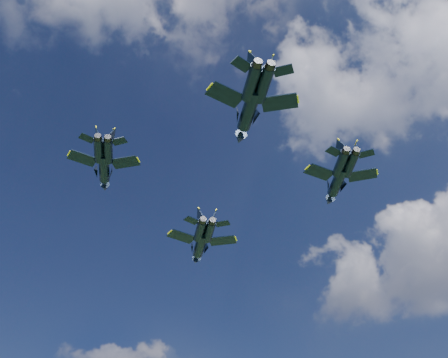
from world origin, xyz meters
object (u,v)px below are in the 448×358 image
jet_left (104,169)px  jet_right (337,183)px  jet_slot (248,112)px  jet_lead (200,246)px

jet_left → jet_right: 35.44m
jet_right → jet_slot: size_ratio=0.94×
jet_lead → jet_right: jet_right is taller
jet_left → jet_slot: size_ratio=0.87×
jet_left → jet_lead: bearing=49.8°
jet_slot → jet_left: bearing=135.1°
jet_lead → jet_left: size_ratio=1.20×
jet_left → jet_slot: jet_left is taller
jet_slot → jet_lead: bearing=90.7°
jet_left → jet_right: jet_right is taller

